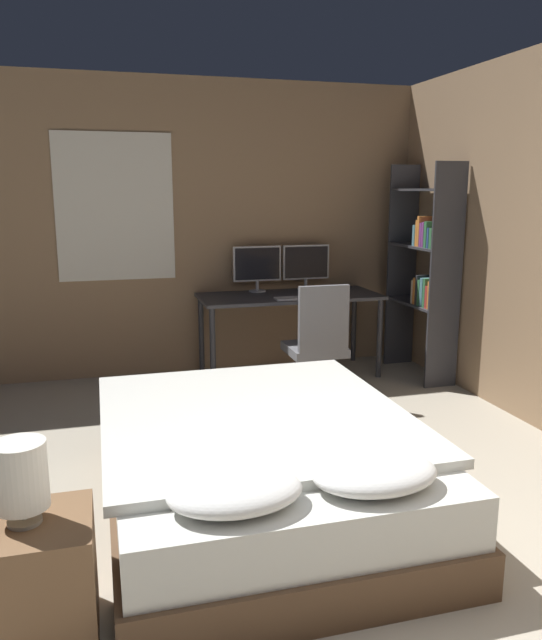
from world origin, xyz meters
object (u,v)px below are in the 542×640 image
Objects in this scene: bed at (260,465)px; keyboard at (298,298)px; monitor_right at (306,264)px; nightstand at (30,584)px; bedside_lamp at (21,476)px; office_chair at (317,355)px; computer_mouse at (329,296)px; bookshelf at (428,264)px; monitor_left at (257,266)px; desk at (289,303)px.

bed is 2.39m from keyboard.
nightstand is at bearing -123.46° from monitor_right.
keyboard is at bearing 55.40° from bedside_lamp.
bed is 1.90m from office_chair.
nightstand is 3.55m from keyboard.
monitor_right is 1.19m from office_chair.
computer_mouse is 0.04× the size of bookshelf.
monitor_left is (0.66, 2.64, 0.75)m from bed.
nightstand is 4.27m from bookshelf.
bed is at bearing -110.70° from desk.
bed is 2.99m from bookshelf.
office_chair is 0.50× the size of bookshelf.
computer_mouse is at bearing 60.13° from office_chair.
office_chair is at bearing -163.91° from bookshelf.
computer_mouse is (0.29, -0.24, 0.10)m from desk.
bed is at bearing -118.90° from office_chair.
computer_mouse is at bearing 60.88° from bed.
monitor_left is 1.20m from office_chair.
bookshelf is (1.17, 0.34, 0.68)m from office_chair.
computer_mouse is (2.29, 2.89, 0.53)m from nightstand.
keyboard is (2.00, 2.89, 0.52)m from nightstand.
bedside_lamp is 0.16× the size of bookshelf.
office_chair reaches higher than computer_mouse.
keyboard is (0.00, -0.24, 0.09)m from desk.
office_chair is (-0.23, -0.99, -0.63)m from monitor_right.
bookshelf is (0.93, -0.65, 0.05)m from monitor_right.
keyboard is at bearing 55.40° from nightstand.
desk is at bearing 161.06° from bookshelf.
nightstand is 0.52× the size of office_chair.
monitor_left is 0.47× the size of office_chair.
office_chair is at bearing -119.87° from computer_mouse.
computer_mouse is at bearing 51.65° from bedside_lamp.
computer_mouse is (2.29, 2.89, 0.09)m from bedside_lamp.
bookshelf reaches higher than desk.
office_chair reaches higher than desk.
bookshelf reaches higher than monitor_left.
computer_mouse is at bearing -42.67° from monitor_left.
monitor_left is 0.48m from monitor_right.
nightstand is 1.10× the size of monitor_right.
monitor_left is 1.56m from bookshelf.
monitor_right is (2.24, 3.39, 0.76)m from nightstand.
monitor_right reaches higher than office_chair.
monitor_left is 1.00× the size of monitor_right.
nightstand is at bearing -145.75° from bed.
monitor_left reaches higher than bed.
nightstand is at bearing -124.60° from keyboard.
desk is 0.80m from office_chair.
monitor_right is 0.47× the size of office_chair.
monitor_left is 1.13× the size of keyboard.
bedside_lamp is at bearing -117.38° from monitor_left.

